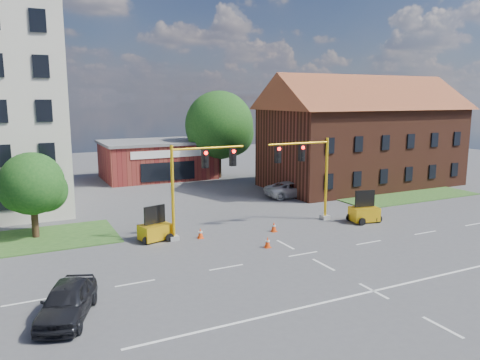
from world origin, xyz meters
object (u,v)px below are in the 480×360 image
Objects in this scene: trailer_west at (155,230)px; trailer_east at (364,213)px; sedan_dark at (67,301)px; signal_mast_west at (197,179)px; pickup_white at (292,189)px; signal_mast_east at (308,170)px.

trailer_west is 0.97× the size of trailer_east.
trailer_west is 0.49× the size of sedan_dark.
trailer_west is at bearing 169.17° from signal_mast_west.
trailer_west reaches higher than pickup_white.
signal_mast_west is 12.81m from sedan_dark.
trailer_east is (3.80, -1.89, -3.21)m from signal_mast_east.
trailer_west reaches higher than sedan_dark.
pickup_white is 1.16× the size of sedan_dark.
trailer_east is 0.51× the size of sedan_dark.
pickup_white is at bearing 32.60° from signal_mast_west.
signal_mast_west is 2.72× the size of trailer_east.
signal_mast_east is 1.19× the size of pickup_white.
sedan_dark is at bearing -136.95° from signal_mast_west.
signal_mast_west reaches higher than sedan_dark.
signal_mast_west is at bearing -177.64° from trailer_east.
signal_mast_east reaches higher than trailer_west.
signal_mast_west is 1.38× the size of sedan_dark.
trailer_east is at bearing -26.48° from signal_mast_east.
signal_mast_west is 1.00× the size of signal_mast_east.
signal_mast_east is 9.47m from pickup_white.
trailer_west is (-11.44, 0.52, -3.23)m from signal_mast_east.
trailer_west is 15.42m from trailer_east.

